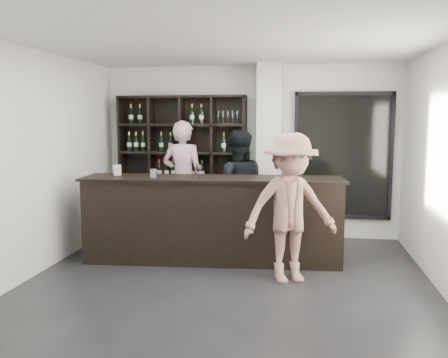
% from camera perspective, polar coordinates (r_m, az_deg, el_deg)
% --- Properties ---
extents(floor, '(5.00, 5.50, 0.01)m').
position_cam_1_polar(floor, '(5.78, 0.05, -13.18)').
color(floor, black).
rests_on(floor, ground).
extents(wine_shelf, '(2.20, 0.35, 2.40)m').
position_cam_1_polar(wine_shelf, '(8.20, -5.03, 1.56)').
color(wine_shelf, black).
rests_on(wine_shelf, floor).
extents(structural_column, '(0.40, 0.40, 2.90)m').
position_cam_1_polar(structural_column, '(7.85, 5.47, 3.13)').
color(structural_column, silver).
rests_on(structural_column, floor).
extents(glass_panel, '(1.60, 0.08, 2.10)m').
position_cam_1_polar(glass_panel, '(8.09, 14.09, 2.71)').
color(glass_panel, black).
rests_on(glass_panel, floor).
extents(tasting_counter, '(3.64, 0.75, 1.20)m').
position_cam_1_polar(tasting_counter, '(6.71, -1.40, -4.87)').
color(tasting_counter, black).
rests_on(tasting_counter, floor).
extents(taster_pink, '(0.77, 0.54, 1.98)m').
position_cam_1_polar(taster_pink, '(8.05, -4.96, -0.03)').
color(taster_pink, '#EBBBC9').
rests_on(taster_pink, floor).
extents(taster_black, '(0.98, 0.80, 1.85)m').
position_cam_1_polar(taster_black, '(7.34, 1.59, -1.26)').
color(taster_black, black).
rests_on(taster_black, floor).
extents(customer, '(1.37, 1.09, 1.85)m').
position_cam_1_polar(customer, '(5.87, 7.98, -3.50)').
color(customer, '#986C5A').
rests_on(customer, floor).
extents(wine_glass, '(0.10, 0.10, 0.22)m').
position_cam_1_polar(wine_glass, '(6.53, -3.08, 1.08)').
color(wine_glass, white).
rests_on(wine_glass, tasting_counter).
extents(spit_cup, '(0.10, 0.10, 0.12)m').
position_cam_1_polar(spit_cup, '(6.63, -8.51, 0.69)').
color(spit_cup, '#9FB4C6').
rests_on(spit_cup, tasting_counter).
extents(napkin_stack, '(0.12, 0.12, 0.02)m').
position_cam_1_polar(napkin_stack, '(6.47, 6.72, 0.10)').
color(napkin_stack, white).
rests_on(napkin_stack, tasting_counter).
extents(card_stand, '(0.11, 0.07, 0.15)m').
position_cam_1_polar(card_stand, '(6.98, -12.70, 1.05)').
color(card_stand, white).
rests_on(card_stand, tasting_counter).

